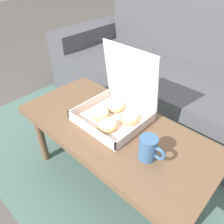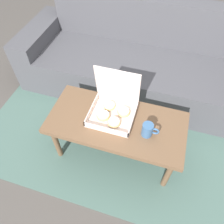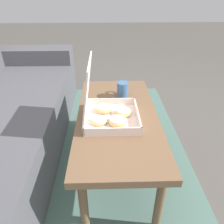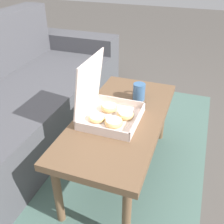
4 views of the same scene
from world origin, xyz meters
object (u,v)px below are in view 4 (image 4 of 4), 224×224
Objects in this scene: couch at (1,111)px; pastry_box at (107,109)px; coffee_table at (120,123)px; coffee_mug at (139,91)px.

couch is 0.85m from pastry_box.
coffee_table is 0.26m from coffee_mug.
coffee_mug is at bearing -75.72° from couch.
coffee_table is at bearing 169.00° from coffee_mug.
couch is 19.94× the size of coffee_mug.
coffee_mug is at bearing -11.00° from coffee_table.
couch is at bearing 104.28° from coffee_mug.
coffee_mug is (0.24, -0.05, 0.11)m from coffee_table.
coffee_mug reaches higher than coffee_table.
pastry_box reaches higher than coffee_mug.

